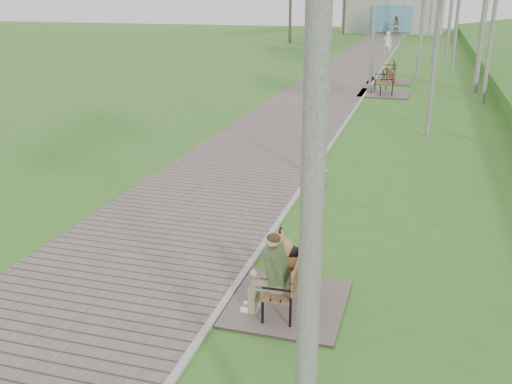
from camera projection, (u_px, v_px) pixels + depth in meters
ground at (311, 176)px, 13.25m from camera, size 120.00×120.00×0.00m
walkway at (354, 65)px, 33.16m from camera, size 3.50×67.00×0.04m
kerb at (384, 66)px, 32.69m from camera, size 0.10×67.00×0.05m
building_north at (394, 13)px, 59.10m from camera, size 10.00×5.20×4.00m
bench_main at (282, 281)px, 7.66m from camera, size 1.54×1.71×1.34m
bench_second at (383, 89)px, 23.75m from camera, size 2.02×2.25×1.24m
bench_third at (389, 77)px, 26.94m from camera, size 1.98×2.20×1.22m
lamp_post_near at (327, 72)px, 11.90m from camera, size 0.20×0.20×5.24m
lamp_post_second at (374, 25)px, 23.20m from camera, size 0.23×0.23×5.93m
lamp_post_third at (403, 15)px, 44.63m from camera, size 0.19×0.19×4.91m
lamp_post_far at (411, 11)px, 56.60m from camera, size 0.19×0.19×4.90m
pedestrian_near at (388, 43)px, 37.97m from camera, size 0.66×0.53×1.58m
pedestrian_far at (395, 26)px, 55.87m from camera, size 0.90×0.71×1.84m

